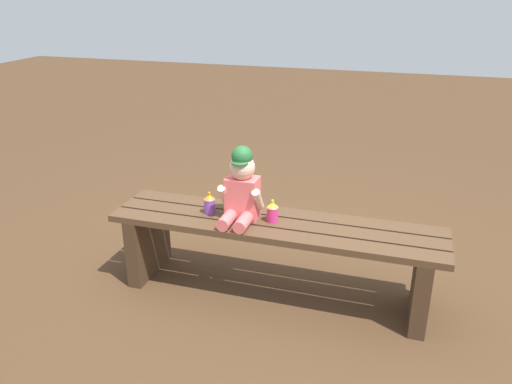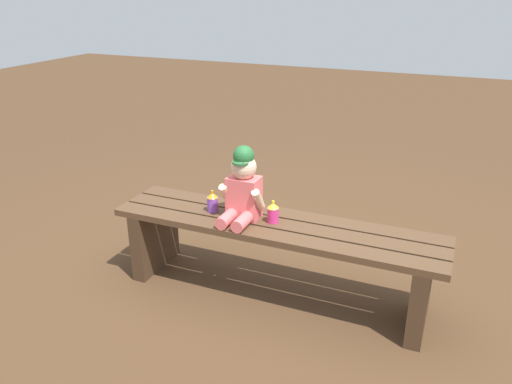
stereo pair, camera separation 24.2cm
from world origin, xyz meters
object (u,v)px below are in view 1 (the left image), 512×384
object	(u,v)px
park_bench	(275,244)
child_figure	(241,188)
sippy_cup_right	(273,211)
sippy_cup_left	(210,203)

from	to	relation	value
park_bench	child_figure	bearing A→B (deg)	-175.02
park_bench	child_figure	world-z (taller)	child_figure
park_bench	sippy_cup_right	distance (m)	0.19
sippy_cup_right	park_bench	bearing A→B (deg)	1.04
park_bench	sippy_cup_left	world-z (taller)	sippy_cup_left
child_figure	sippy_cup_left	size ratio (longest dim) A/B	3.26
park_bench	sippy_cup_left	distance (m)	0.42
sippy_cup_left	sippy_cup_right	bearing A→B (deg)	0.00
park_bench	sippy_cup_left	xyz separation A→B (m)	(-0.37, -0.00, 0.19)
child_figure	sippy_cup_right	bearing A→B (deg)	5.31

